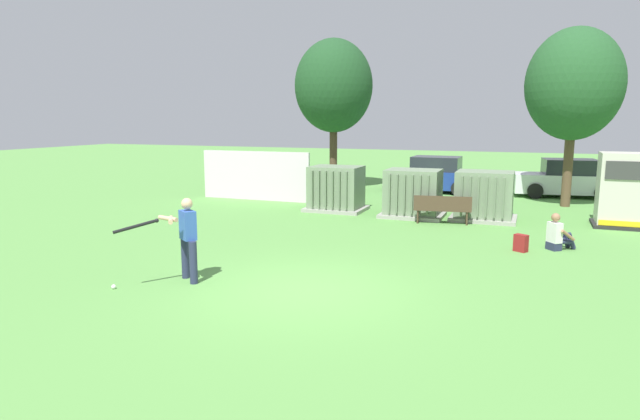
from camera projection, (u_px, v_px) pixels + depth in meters
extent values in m
plane|color=#5B9947|center=(303.00, 291.00, 10.75)|extent=(96.00, 96.00, 0.00)
cube|color=silver|center=(255.00, 176.00, 22.56)|extent=(4.80, 0.12, 2.00)
cube|color=#9E9B93|center=(336.00, 209.00, 20.09)|extent=(2.10, 1.70, 0.12)
cube|color=gray|center=(336.00, 187.00, 19.95)|extent=(1.80, 1.40, 1.50)
cube|color=#63755B|center=(312.00, 189.00, 19.48)|extent=(0.06, 0.12, 1.27)
cube|color=#63755B|center=(319.00, 189.00, 19.39)|extent=(0.06, 0.12, 1.27)
cube|color=#63755B|center=(326.00, 189.00, 19.30)|extent=(0.06, 0.12, 1.27)
cube|color=#63755B|center=(332.00, 190.00, 19.21)|extent=(0.06, 0.12, 1.27)
cube|color=#63755B|center=(339.00, 190.00, 19.12)|extent=(0.06, 0.12, 1.27)
cube|color=#63755B|center=(346.00, 190.00, 19.03)|extent=(0.06, 0.12, 1.27)
cube|color=#9E9B93|center=(412.00, 215.00, 18.83)|extent=(2.10, 1.70, 0.12)
cube|color=gray|center=(413.00, 191.00, 18.70)|extent=(1.80, 1.40, 1.50)
cube|color=#63755B|center=(389.00, 193.00, 18.22)|extent=(0.06, 0.12, 1.27)
cube|color=#63755B|center=(397.00, 194.00, 18.13)|extent=(0.06, 0.12, 1.27)
cube|color=#63755B|center=(405.00, 194.00, 18.04)|extent=(0.06, 0.12, 1.27)
cube|color=#63755B|center=(412.00, 195.00, 17.95)|extent=(0.06, 0.12, 1.27)
cube|color=#63755B|center=(420.00, 195.00, 17.86)|extent=(0.06, 0.12, 1.27)
cube|color=#63755B|center=(428.00, 195.00, 17.77)|extent=(0.06, 0.12, 1.27)
cube|color=#9E9B93|center=(483.00, 218.00, 18.21)|extent=(2.10, 1.70, 0.12)
cube|color=gray|center=(484.00, 194.00, 18.08)|extent=(1.80, 1.40, 1.50)
cube|color=#63755B|center=(462.00, 196.00, 17.61)|extent=(0.06, 0.12, 1.27)
cube|color=#63755B|center=(470.00, 196.00, 17.52)|extent=(0.06, 0.12, 1.27)
cube|color=#63755B|center=(478.00, 197.00, 17.42)|extent=(0.06, 0.12, 1.27)
cube|color=#63755B|center=(487.00, 197.00, 17.33)|extent=(0.06, 0.12, 1.27)
cube|color=#63755B|center=(495.00, 198.00, 17.24)|extent=(0.06, 0.12, 1.27)
cube|color=#63755B|center=(503.00, 198.00, 17.15)|extent=(0.06, 0.12, 1.27)
cube|color=#262626|center=(619.00, 225.00, 17.09)|extent=(1.60, 1.40, 0.10)
cube|color=beige|center=(623.00, 188.00, 16.90)|extent=(1.40, 1.20, 2.20)
cube|color=#383838|center=(628.00, 171.00, 16.23)|extent=(1.19, 0.04, 0.55)
cube|color=yellow|center=(623.00, 224.00, 16.50)|extent=(1.33, 0.04, 0.16)
cube|color=#4C3828|center=(442.00, 210.00, 17.51)|extent=(1.84, 0.68, 0.05)
cube|color=#4C3828|center=(443.00, 203.00, 17.30)|extent=(1.78, 0.32, 0.44)
cylinder|color=#4C3828|center=(418.00, 215.00, 17.84)|extent=(0.06, 0.06, 0.42)
cylinder|color=#4C3828|center=(466.00, 217.00, 17.53)|extent=(0.06, 0.06, 0.42)
cylinder|color=#4C3828|center=(418.00, 217.00, 17.57)|extent=(0.06, 0.06, 0.42)
cylinder|color=#4C3828|center=(467.00, 219.00, 17.26)|extent=(0.06, 0.06, 0.42)
cylinder|color=#282D4C|center=(193.00, 263.00, 11.15)|extent=(0.16, 0.16, 0.88)
cylinder|color=#282D4C|center=(185.00, 258.00, 11.55)|extent=(0.16, 0.16, 0.88)
cube|color=#3359B2|center=(188.00, 225.00, 11.23)|extent=(0.46, 0.43, 0.60)
sphere|color=#DBAD89|center=(187.00, 204.00, 11.15)|extent=(0.23, 0.23, 0.23)
cylinder|color=#DBAD89|center=(171.00, 220.00, 10.92)|extent=(0.38, 0.49, 0.09)
cylinder|color=#DBAD89|center=(168.00, 219.00, 11.07)|extent=(0.54, 0.24, 0.09)
cylinder|color=black|center=(135.00, 226.00, 10.64)|extent=(0.55, 0.73, 0.21)
sphere|color=black|center=(157.00, 221.00, 10.86)|extent=(0.08, 0.08, 0.08)
sphere|color=white|center=(114.00, 287.00, 10.86)|extent=(0.09, 0.09, 0.09)
cube|color=#282D4C|center=(554.00, 246.00, 14.06)|extent=(0.40, 0.42, 0.20)
cube|color=white|center=(555.00, 232.00, 14.01)|extent=(0.40, 0.42, 0.52)
sphere|color=#9E7051|center=(556.00, 217.00, 13.94)|extent=(0.22, 0.22, 0.22)
cylinder|color=#282D4C|center=(558.00, 240.00, 14.20)|extent=(0.43, 0.38, 0.13)
cylinder|color=#282D4C|center=(566.00, 239.00, 14.27)|extent=(0.31, 0.28, 0.46)
cylinder|color=#282D4C|center=(564.00, 242.00, 14.02)|extent=(0.43, 0.38, 0.13)
cylinder|color=#282D4C|center=(571.00, 241.00, 14.08)|extent=(0.31, 0.28, 0.46)
cylinder|color=#9E7051|center=(555.00, 232.00, 14.29)|extent=(0.37, 0.32, 0.32)
cylinder|color=#9E7051|center=(568.00, 235.00, 13.86)|extent=(0.37, 0.32, 0.32)
cube|color=maroon|center=(521.00, 243.00, 13.87)|extent=(0.38, 0.33, 0.44)
cube|color=maroon|center=(523.00, 245.00, 13.96)|extent=(0.22, 0.16, 0.22)
cylinder|color=#4C3828|center=(333.00, 157.00, 26.41)|extent=(0.37, 0.37, 2.99)
ellipsoid|color=#1E4723|center=(334.00, 86.00, 25.86)|extent=(3.68, 3.68, 4.37)
cylinder|color=brown|center=(568.00, 170.00, 20.78)|extent=(0.35, 0.35, 2.83)
ellipsoid|color=#235128|center=(574.00, 84.00, 20.25)|extent=(3.48, 3.48, 4.13)
cube|color=navy|center=(433.00, 179.00, 25.06)|extent=(4.23, 1.78, 0.80)
cube|color=#262B33|center=(436.00, 164.00, 24.88)|extent=(2.13, 1.60, 0.64)
cylinder|color=black|center=(400.00, 186.00, 24.81)|extent=(0.64, 0.23, 0.64)
cylinder|color=black|center=(409.00, 182.00, 26.36)|extent=(0.64, 0.23, 0.64)
cylinder|color=black|center=(459.00, 188.00, 23.84)|extent=(0.64, 0.23, 0.64)
cylinder|color=black|center=(464.00, 184.00, 25.39)|extent=(0.64, 0.23, 0.64)
cube|color=silver|center=(565.00, 183.00, 23.49)|extent=(4.39, 2.25, 0.80)
cube|color=#262B33|center=(570.00, 167.00, 23.33)|extent=(2.29, 1.83, 0.64)
cylinder|color=black|center=(535.00, 191.00, 23.01)|extent=(0.66, 0.30, 0.64)
cylinder|color=black|center=(529.00, 186.00, 24.64)|extent=(0.66, 0.30, 0.64)
cylinder|color=black|center=(603.00, 193.00, 22.42)|extent=(0.66, 0.30, 0.64)
cylinder|color=black|center=(592.00, 188.00, 24.05)|extent=(0.66, 0.30, 0.64)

